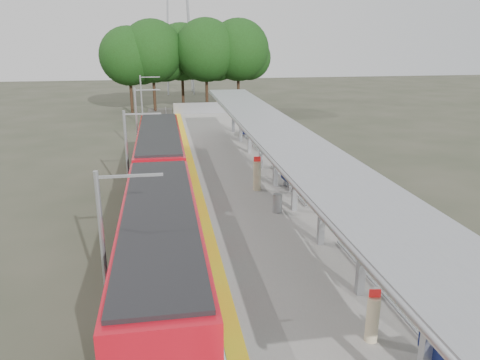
# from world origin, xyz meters

# --- Properties ---
(trackbed) EXTENTS (3.00, 70.00, 0.24)m
(trackbed) POSITION_xyz_m (-4.50, 20.00, 0.12)
(trackbed) COLOR #59544C
(trackbed) RESTS_ON ground
(platform) EXTENTS (6.00, 50.00, 1.00)m
(platform) POSITION_xyz_m (0.00, 20.00, 0.50)
(platform) COLOR gray
(platform) RESTS_ON ground
(tactile_strip) EXTENTS (0.60, 50.00, 0.02)m
(tactile_strip) POSITION_xyz_m (-2.55, 20.00, 1.01)
(tactile_strip) COLOR yellow
(tactile_strip) RESTS_ON platform
(end_fence) EXTENTS (6.00, 0.10, 1.20)m
(end_fence) POSITION_xyz_m (0.00, 44.95, 1.60)
(end_fence) COLOR #9EA0A5
(end_fence) RESTS_ON platform
(train) EXTENTS (2.74, 27.60, 3.62)m
(train) POSITION_xyz_m (-4.50, 15.17, 2.05)
(train) COLOR black
(train) RESTS_ON ground
(canopy) EXTENTS (3.27, 38.00, 3.66)m
(canopy) POSITION_xyz_m (1.61, 16.19, 4.20)
(canopy) COLOR #9EA0A5
(canopy) RESTS_ON platform
(tree_cluster) EXTENTS (20.80, 11.52, 11.45)m
(tree_cluster) POSITION_xyz_m (-1.13, 53.26, 7.40)
(tree_cluster) COLOR #382316
(tree_cluster) RESTS_ON ground
(catenary_masts) EXTENTS (2.08, 48.16, 5.40)m
(catenary_masts) POSITION_xyz_m (-6.22, 19.00, 2.91)
(catenary_masts) COLOR #9EA0A5
(catenary_masts) RESTS_ON ground
(bench_mid) EXTENTS (0.67, 1.57, 1.04)m
(bench_mid) POSITION_xyz_m (2.61, 17.38, 1.55)
(bench_mid) COLOR #0F194F
(bench_mid) RESTS_ON platform
(bench_far) EXTENTS (0.85, 1.42, 0.93)m
(bench_far) POSITION_xyz_m (2.62, 31.55, 1.49)
(bench_far) COLOR #0F194F
(bench_far) RESTS_ON platform
(info_pillar_near) EXTENTS (0.37, 0.37, 1.63)m
(info_pillar_near) POSITION_xyz_m (1.31, 3.57, 1.71)
(info_pillar_near) COLOR beige
(info_pillar_near) RESTS_ON platform
(info_pillar_far) EXTENTS (0.43, 0.43, 1.93)m
(info_pillar_far) POSITION_xyz_m (0.81, 17.42, 1.83)
(info_pillar_far) COLOR beige
(info_pillar_far) RESTS_ON platform
(litter_bin) EXTENTS (0.46, 0.46, 0.94)m
(litter_bin) POSITION_xyz_m (1.10, 13.84, 1.47)
(litter_bin) COLOR #9EA0A5
(litter_bin) RESTS_ON platform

